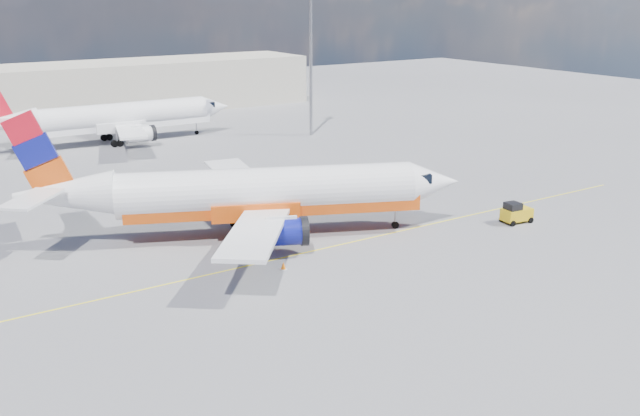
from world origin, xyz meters
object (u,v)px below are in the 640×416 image
traffic_cone (283,266)px  second_jet (117,118)px  gse_tug (516,213)px  main_jet (253,193)px

traffic_cone → second_jet: bearing=85.0°
gse_tug → traffic_cone: (-21.98, 1.60, -0.59)m
second_jet → traffic_cone: size_ratio=57.74×
traffic_cone → gse_tug: bearing=-4.2°
main_jet → gse_tug: (20.31, -9.07, -2.72)m
main_jet → second_jet: 42.32m
main_jet → traffic_cone: 8.34m
gse_tug → traffic_cone: size_ratio=4.76×
second_jet → traffic_cone: 49.98m
main_jet → gse_tug: main_jet is taller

